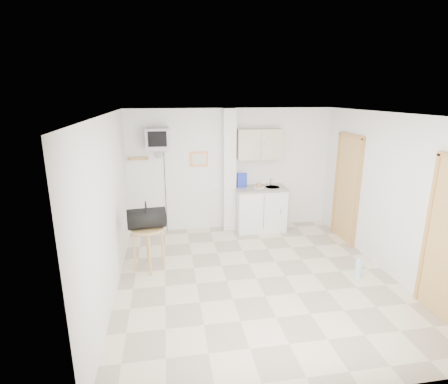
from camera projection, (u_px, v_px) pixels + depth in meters
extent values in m
plane|color=beige|center=(256.00, 278.00, 5.42)|extent=(4.50, 4.50, 0.00)
cube|color=white|center=(231.00, 170.00, 7.22)|extent=(4.20, 0.04, 2.50)
cube|color=white|center=(327.00, 280.00, 2.95)|extent=(4.20, 0.04, 2.50)
cube|color=white|center=(109.00, 209.00, 4.76)|extent=(0.04, 4.50, 2.50)
cube|color=white|center=(390.00, 195.00, 5.42)|extent=(0.04, 4.50, 2.50)
cube|color=white|center=(261.00, 114.00, 4.75)|extent=(4.20, 4.50, 0.04)
cube|color=white|center=(229.00, 171.00, 7.11)|extent=(0.25, 0.22, 2.50)
cube|color=#F18F4F|center=(199.00, 159.00, 7.04)|extent=(0.36, 0.03, 0.30)
cube|color=silver|center=(199.00, 159.00, 7.02)|extent=(0.28, 0.01, 0.22)
cube|color=#A58044|center=(138.00, 158.00, 6.82)|extent=(0.40, 0.05, 0.06)
cube|color=white|center=(215.00, 185.00, 7.24)|extent=(0.15, 0.02, 0.08)
cylinder|color=#A58044|center=(130.00, 160.00, 6.75)|extent=(0.02, 0.08, 0.02)
cylinder|color=#A58044|center=(146.00, 159.00, 6.79)|extent=(0.02, 0.08, 0.02)
cube|color=brown|center=(347.00, 190.00, 6.67)|extent=(0.04, 0.75, 2.00)
cube|color=olive|center=(346.00, 190.00, 6.67)|extent=(0.06, 0.87, 2.06)
cube|color=white|center=(260.00, 210.00, 7.27)|extent=(1.00, 0.55, 0.88)
cube|color=gray|center=(261.00, 188.00, 7.15)|extent=(1.03, 0.58, 0.04)
cylinder|color=#B7B7BA|center=(272.00, 188.00, 7.19)|extent=(0.30, 0.30, 0.05)
cylinder|color=#B7B7BA|center=(271.00, 182.00, 7.29)|extent=(0.02, 0.02, 0.16)
cylinder|color=#B7B7BA|center=(272.00, 179.00, 7.22)|extent=(0.02, 0.13, 0.02)
cube|color=#B4A792|center=(259.00, 144.00, 7.01)|extent=(0.90, 0.32, 0.60)
cube|color=#1E2EB6|center=(242.00, 180.00, 7.14)|extent=(0.19, 0.07, 0.29)
cylinder|color=white|center=(259.00, 188.00, 7.11)|extent=(0.22, 0.22, 0.01)
sphere|color=tan|center=(259.00, 185.00, 7.10)|extent=(0.11, 0.11, 0.11)
cube|color=slate|center=(158.00, 150.00, 6.71)|extent=(0.36, 0.32, 0.02)
cube|color=slate|center=(159.00, 153.00, 6.86)|extent=(0.10, 0.06, 0.20)
cube|color=#9D9D9F|center=(158.00, 139.00, 6.59)|extent=(0.44, 0.42, 0.40)
cube|color=black|center=(157.00, 139.00, 6.38)|extent=(0.34, 0.02, 0.28)
cylinder|color=black|center=(165.00, 191.00, 7.10)|extent=(0.01, 0.01, 1.73)
cylinder|color=#A58044|center=(147.00, 228.00, 5.54)|extent=(0.53, 0.53, 0.03)
cylinder|color=#A58044|center=(163.00, 248.00, 5.70)|extent=(0.04, 0.04, 0.69)
cylinder|color=#A58044|center=(147.00, 244.00, 5.85)|extent=(0.04, 0.04, 0.69)
cylinder|color=#A58044|center=(134.00, 251.00, 5.58)|extent=(0.04, 0.04, 0.69)
cylinder|color=#A58044|center=(150.00, 255.00, 5.43)|extent=(0.04, 0.04, 0.69)
cylinder|color=black|center=(146.00, 218.00, 5.48)|extent=(0.62, 0.39, 0.33)
torus|color=black|center=(146.00, 209.00, 5.43)|extent=(0.05, 0.25, 0.25)
cylinder|color=#ADC9E6|center=(359.00, 268.00, 5.44)|extent=(0.11, 0.11, 0.28)
cylinder|color=#ADC9E6|center=(360.00, 259.00, 5.40)|extent=(0.03, 0.03, 0.04)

